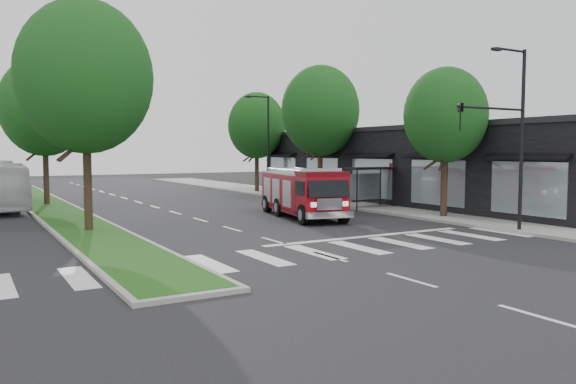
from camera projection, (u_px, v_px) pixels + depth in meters
name	position (u px, v px, depth m)	size (l,w,h in m)	color
ground	(273.00, 241.00, 22.58)	(140.00, 140.00, 0.00)	black
sidewalk_right	(365.00, 204.00, 37.47)	(5.00, 80.00, 0.15)	gray
median	(51.00, 208.00, 35.08)	(3.00, 50.00, 0.15)	gray
storefront_row	(416.00, 167.00, 39.55)	(8.00, 30.00, 5.00)	black
bus_shelter	(368.00, 176.00, 35.08)	(3.20, 1.60, 2.61)	black
tree_right_near	(445.00, 115.00, 29.68)	(4.40, 4.40, 8.05)	black
tree_right_mid	(320.00, 111.00, 39.95)	(5.60, 5.60, 9.72)	black
tree_right_far	(257.00, 126.00, 48.62)	(5.00, 5.00, 8.73)	black
tree_median_near	(85.00, 77.00, 24.25)	(5.80, 5.80, 10.16)	black
tree_median_far	(44.00, 107.00, 36.34)	(5.60, 5.60, 9.72)	black
streetlight_right_near	(509.00, 126.00, 24.05)	(4.08, 0.22, 8.00)	black
streetlight_right_far	(267.00, 140.00, 44.69)	(2.11, 0.20, 8.00)	black
fire_engine	(302.00, 193.00, 30.56)	(3.86, 8.28, 2.76)	#55040B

